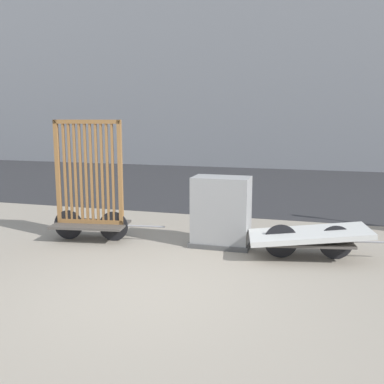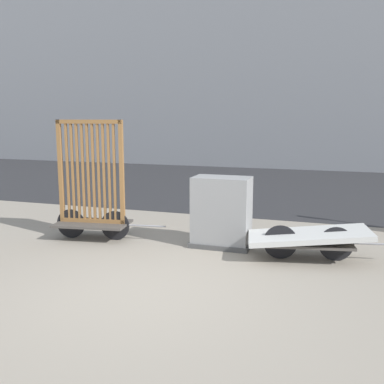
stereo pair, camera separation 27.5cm
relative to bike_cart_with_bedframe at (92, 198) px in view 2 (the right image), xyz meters
The scene contains 6 objects.
ground_plane 2.80m from the bike_cart_with_bedframe, 45.83° to the right, with size 60.00×60.00×0.00m, color gray.
road_strip 7.51m from the bike_cart_with_bedframe, 75.44° to the left, with size 56.00×9.43×0.01m.
building_facade 15.35m from the bike_cart_with_bedframe, 82.33° to the left, with size 48.00×4.00×13.78m.
bike_cart_with_bedframe is the anchor object (origin of this frame).
bike_cart_with_mattress 3.79m from the bike_cart_with_bedframe, ahead, with size 2.30×1.17×0.53m.
utility_cabinet 2.34m from the bike_cart_with_bedframe, ahead, with size 1.01×0.61×1.19m.
Camera 2 is at (2.29, -4.96, 2.19)m, focal length 42.00 mm.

